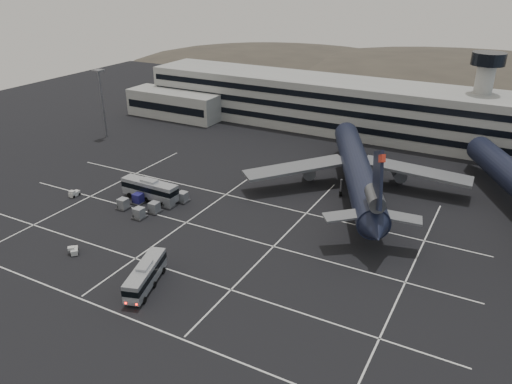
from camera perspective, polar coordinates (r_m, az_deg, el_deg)
ground at (r=86.90m, az=-6.30°, el=-5.47°), size 260.00×260.00×0.00m
lane_markings at (r=86.93m, az=-5.51°, el=-5.42°), size 90.00×55.62×0.01m
terminal at (r=145.08m, az=8.72°, el=9.77°), size 125.00×26.00×24.00m
hills at (r=239.22m, az=21.64°, el=9.47°), size 352.00×180.00×44.00m
lightpole_left at (r=141.53m, az=-17.27°, el=10.63°), size 2.40×2.40×18.28m
trijet_main at (r=103.45m, az=11.51°, el=2.48°), size 43.50×54.58×18.08m
bus_near at (r=75.45m, az=-12.52°, el=-9.18°), size 5.70×11.15×3.85m
bus_far at (r=102.02m, az=-12.03°, el=0.37°), size 12.46×3.31×4.39m
tug_a at (r=108.55m, az=-20.07°, el=-0.17°), size 1.35×2.19×1.37m
tug_b at (r=87.48m, az=-20.04°, el=-6.31°), size 2.28×2.26×1.29m
uld_cluster at (r=100.14m, az=-11.64°, el=-0.94°), size 11.12×14.31×2.08m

